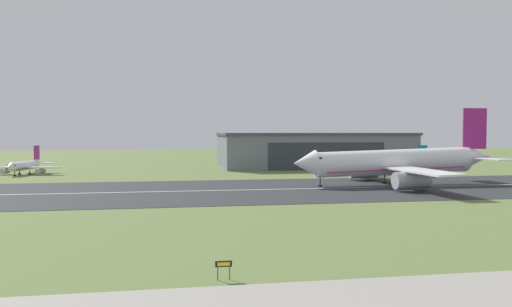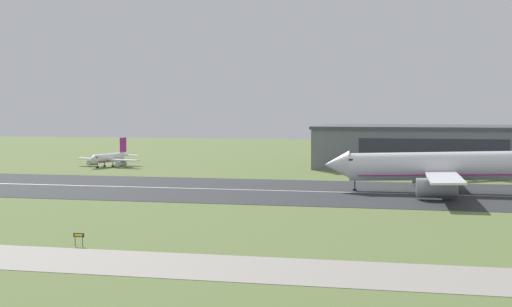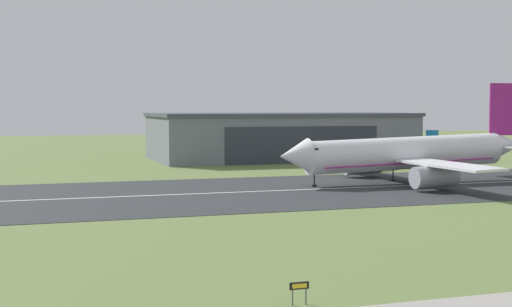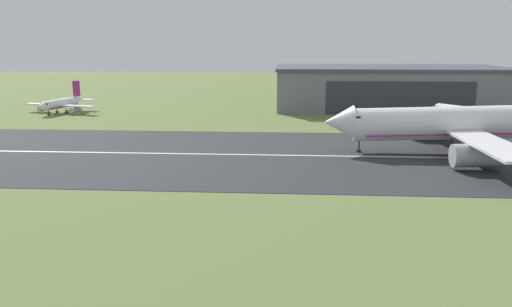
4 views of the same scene
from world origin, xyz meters
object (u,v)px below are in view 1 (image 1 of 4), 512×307
(airplane_landing, at_px, (394,163))
(airplane_parked_west, at_px, (389,164))
(airplane_parked_centre, at_px, (25,166))
(runway_sign, at_px, (224,266))

(airplane_landing, xyz_separation_m, airplane_parked_west, (13.01, 31.45, -2.36))
(airplane_landing, distance_m, airplane_parked_centre, 108.35)
(airplane_parked_centre, distance_m, runway_sign, 127.15)
(airplane_landing, height_order, airplane_parked_centre, airplane_landing)
(airplane_parked_centre, relative_size, runway_sign, 13.20)
(airplane_landing, distance_m, airplane_parked_west, 34.12)
(airplane_landing, distance_m, runway_sign, 86.10)
(airplane_landing, bearing_deg, airplane_parked_west, 67.53)
(runway_sign, bearing_deg, airplane_landing, 55.03)
(airplane_landing, height_order, runway_sign, airplane_landing)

